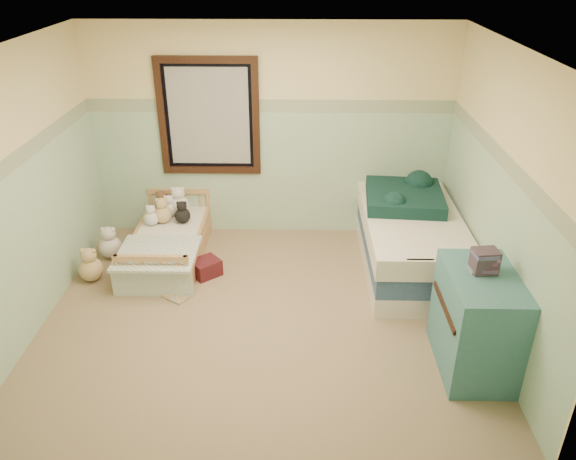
{
  "coord_description": "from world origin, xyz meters",
  "views": [
    {
      "loc": [
        0.33,
        -4.46,
        3.23
      ],
      "look_at": [
        0.24,
        0.35,
        0.74
      ],
      "focal_mm": 34.77,
      "sensor_mm": 36.0,
      "label": 1
    }
  ],
  "objects_px": {
    "plush_floor_cream": "(111,247)",
    "plush_floor_tan": "(91,269)",
    "dresser": "(477,322)",
    "red_pillow": "(206,268)",
    "toddler_bed_frame": "(169,250)",
    "floor_book": "(177,296)",
    "twin_bed_frame": "(408,259)"
  },
  "relations": [
    {
      "from": "plush_floor_cream",
      "to": "twin_bed_frame",
      "type": "bearing_deg",
      "value": -2.99
    },
    {
      "from": "dresser",
      "to": "red_pillow",
      "type": "xyz_separation_m",
      "value": [
        -2.48,
        1.39,
        -0.35
      ]
    },
    {
      "from": "dresser",
      "to": "red_pillow",
      "type": "bearing_deg",
      "value": 150.62
    },
    {
      "from": "toddler_bed_frame",
      "to": "dresser",
      "type": "bearing_deg",
      "value": -30.62
    },
    {
      "from": "plush_floor_tan",
      "to": "twin_bed_frame",
      "type": "height_order",
      "value": "plush_floor_tan"
    },
    {
      "from": "dresser",
      "to": "red_pillow",
      "type": "height_order",
      "value": "dresser"
    },
    {
      "from": "twin_bed_frame",
      "to": "dresser",
      "type": "distance_m",
      "value": 1.64
    },
    {
      "from": "toddler_bed_frame",
      "to": "dresser",
      "type": "xyz_separation_m",
      "value": [
        2.95,
        -1.75,
        0.34
      ]
    },
    {
      "from": "plush_floor_tan",
      "to": "floor_book",
      "type": "height_order",
      "value": "plush_floor_tan"
    },
    {
      "from": "twin_bed_frame",
      "to": "dresser",
      "type": "xyz_separation_m",
      "value": [
        0.26,
        -1.58,
        0.33
      ]
    },
    {
      "from": "dresser",
      "to": "floor_book",
      "type": "relative_size",
      "value": 3.53
    },
    {
      "from": "toddler_bed_frame",
      "to": "twin_bed_frame",
      "type": "bearing_deg",
      "value": -3.57
    },
    {
      "from": "toddler_bed_frame",
      "to": "plush_floor_cream",
      "type": "xyz_separation_m",
      "value": [
        -0.67,
        0.01,
        0.03
      ]
    },
    {
      "from": "twin_bed_frame",
      "to": "floor_book",
      "type": "height_order",
      "value": "twin_bed_frame"
    },
    {
      "from": "toddler_bed_frame",
      "to": "red_pillow",
      "type": "bearing_deg",
      "value": -36.59
    },
    {
      "from": "plush_floor_cream",
      "to": "plush_floor_tan",
      "type": "relative_size",
      "value": 1.01
    },
    {
      "from": "toddler_bed_frame",
      "to": "plush_floor_cream",
      "type": "height_order",
      "value": "plush_floor_cream"
    },
    {
      "from": "twin_bed_frame",
      "to": "red_pillow",
      "type": "relative_size",
      "value": 6.76
    },
    {
      "from": "twin_bed_frame",
      "to": "red_pillow",
      "type": "distance_m",
      "value": 2.22
    },
    {
      "from": "plush_floor_cream",
      "to": "plush_floor_tan",
      "type": "distance_m",
      "value": 0.49
    },
    {
      "from": "toddler_bed_frame",
      "to": "red_pillow",
      "type": "xyz_separation_m",
      "value": [
        0.48,
        -0.35,
        -0.01
      ]
    },
    {
      "from": "plush_floor_cream",
      "to": "red_pillow",
      "type": "xyz_separation_m",
      "value": [
        1.15,
        -0.36,
        -0.04
      ]
    },
    {
      "from": "twin_bed_frame",
      "to": "red_pillow",
      "type": "height_order",
      "value": "twin_bed_frame"
    },
    {
      "from": "floor_book",
      "to": "twin_bed_frame",
      "type": "bearing_deg",
      "value": 47.53
    },
    {
      "from": "plush_floor_tan",
      "to": "dresser",
      "type": "xyz_separation_m",
      "value": [
        3.68,
        -1.27,
        0.31
      ]
    },
    {
      "from": "red_pillow",
      "to": "floor_book",
      "type": "xyz_separation_m",
      "value": [
        -0.24,
        -0.44,
        -0.08
      ]
    },
    {
      "from": "dresser",
      "to": "floor_book",
      "type": "xyz_separation_m",
      "value": [
        -2.71,
        0.95,
        -0.43
      ]
    },
    {
      "from": "plush_floor_tan",
      "to": "dresser",
      "type": "height_order",
      "value": "dresser"
    },
    {
      "from": "red_pillow",
      "to": "dresser",
      "type": "bearing_deg",
      "value": -29.38
    },
    {
      "from": "twin_bed_frame",
      "to": "floor_book",
      "type": "distance_m",
      "value": 2.53
    },
    {
      "from": "plush_floor_tan",
      "to": "dresser",
      "type": "relative_size",
      "value": 0.29
    },
    {
      "from": "twin_bed_frame",
      "to": "red_pillow",
      "type": "xyz_separation_m",
      "value": [
        -2.21,
        -0.19,
        -0.02
      ]
    }
  ]
}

